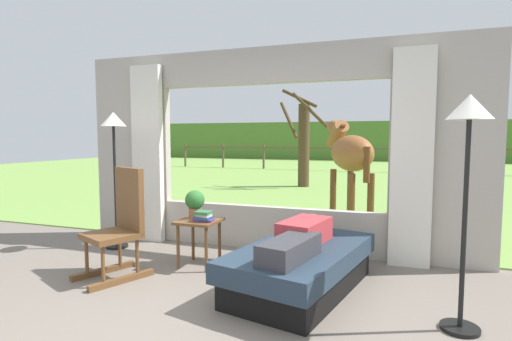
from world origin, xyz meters
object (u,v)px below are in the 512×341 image
book_stack (204,216)px  pasture_tree (303,142)px  potted_plant (195,202)px  side_table (199,228)px  horse (350,154)px  reclining_person (300,237)px  floor_lamp_right (468,141)px  recliner_sofa (301,267)px  floor_lamp_left (114,139)px  rocking_chair (120,224)px

book_stack → pasture_tree: (-0.48, 7.24, 0.73)m
potted_plant → side_table: bearing=-36.9°
side_table → horse: 3.29m
side_table → horse: horse is taller
reclining_person → side_table: bearing=176.2°
floor_lamp_right → horse: 3.81m
potted_plant → floor_lamp_right: bearing=-16.1°
book_stack → pasture_tree: size_ratio=0.08×
potted_plant → pasture_tree: bearing=92.6°
recliner_sofa → book_stack: book_stack is taller
side_table → floor_lamp_left: 1.71m
reclining_person → horse: size_ratio=0.81×
floor_lamp_left → floor_lamp_right: 4.01m
recliner_sofa → pasture_tree: pasture_tree is taller
recliner_sofa → floor_lamp_left: floor_lamp_left is taller
recliner_sofa → floor_lamp_right: size_ratio=1.07×
book_stack → floor_lamp_left: 1.71m
side_table → reclining_person: bearing=-16.6°
rocking_chair → side_table: rocking_chair is taller
potted_plant → floor_lamp_left: 1.48m
floor_lamp_left → horse: (2.69, 2.62, -0.26)m
pasture_tree → floor_lamp_left: bearing=-97.9°
potted_plant → horse: horse is taller
recliner_sofa → horse: 3.37m
rocking_chair → horse: size_ratio=0.64×
reclining_person → rocking_chair: size_ratio=1.27×
recliner_sofa → floor_lamp_left: 2.92m
book_stack → floor_lamp_right: size_ratio=0.12×
floor_lamp_right → reclining_person: bearing=166.0°
reclining_person → rocking_chair: 1.85m
rocking_chair → potted_plant: 0.83m
side_table → floor_lamp_right: size_ratio=0.30×
side_table → floor_lamp_left: (-1.36, 0.30, 0.99)m
floor_lamp_right → pasture_tree: bearing=110.3°
floor_lamp_right → rocking_chair: bearing=177.5°
floor_lamp_right → pasture_tree: pasture_tree is taller
rocking_chair → floor_lamp_left: floor_lamp_left is taller
book_stack → rocking_chair: bearing=-144.7°
reclining_person → pasture_tree: pasture_tree is taller
book_stack → floor_lamp_left: (-1.44, 0.36, 0.84)m
reclining_person → pasture_tree: bearing=115.0°
reclining_person → horse: horse is taller
rocking_chair → horse: 4.03m
side_table → book_stack: (0.08, -0.05, 0.15)m
book_stack → reclining_person: bearing=-15.3°
side_table → book_stack: size_ratio=2.46×
horse → pasture_tree: 4.60m
side_table → book_stack: 0.18m
side_table → pasture_tree: size_ratio=0.19×
side_table → potted_plant: 0.29m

